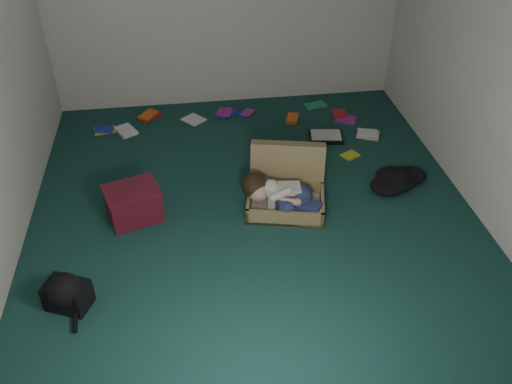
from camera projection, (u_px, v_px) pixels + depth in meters
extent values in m
plane|color=#153E38|center=(254.00, 213.00, 4.93)|extent=(4.50, 4.50, 0.00)
plane|color=silver|center=(324.00, 302.00, 2.37)|extent=(4.50, 0.00, 4.50)
plane|color=silver|center=(497.00, 66.00, 4.38)|extent=(0.00, 4.50, 4.50)
cube|color=#8E7C4E|center=(286.00, 203.00, 4.93)|extent=(0.78, 0.63, 0.16)
cube|color=beige|center=(285.00, 206.00, 4.95)|extent=(0.71, 0.56, 0.02)
cube|color=#8E7C4E|center=(287.00, 168.00, 5.08)|extent=(0.72, 0.36, 0.51)
cube|color=beige|center=(284.00, 196.00, 4.86)|extent=(0.31, 0.19, 0.22)
sphere|color=tan|center=(259.00, 192.00, 4.82)|extent=(0.19, 0.19, 0.19)
ellipsoid|color=black|center=(255.00, 185.00, 4.84)|extent=(0.25, 0.26, 0.21)
ellipsoid|color=navy|center=(300.00, 196.00, 4.86)|extent=(0.23, 0.26, 0.21)
cube|color=navy|center=(291.00, 204.00, 4.78)|extent=(0.27, 0.17, 0.14)
cube|color=navy|center=(307.00, 208.00, 4.78)|extent=(0.26, 0.22, 0.11)
sphere|color=white|center=(318.00, 208.00, 4.81)|extent=(0.11, 0.11, 0.11)
sphere|color=white|center=(318.00, 214.00, 4.76)|extent=(0.10, 0.10, 0.10)
cylinder|color=tan|center=(289.00, 201.00, 4.73)|extent=(0.19, 0.10, 0.07)
cube|color=#571121|center=(134.00, 205.00, 4.79)|extent=(0.53, 0.46, 0.29)
cube|color=#571121|center=(131.00, 190.00, 4.70)|extent=(0.55, 0.49, 0.02)
cube|color=black|center=(326.00, 137.00, 5.97)|extent=(0.40, 0.32, 0.05)
cube|color=white|center=(326.00, 135.00, 5.95)|extent=(0.36, 0.28, 0.01)
cube|color=#C5CE24|center=(105.00, 130.00, 6.11)|extent=(0.21, 0.16, 0.02)
cube|color=#B41820|center=(149.00, 116.00, 6.36)|extent=(0.26, 0.25, 0.02)
cube|color=white|center=(194.00, 119.00, 6.31)|extent=(0.21, 0.24, 0.02)
cube|color=#2029AD|center=(246.00, 113.00, 6.44)|extent=(0.22, 0.25, 0.02)
cube|color=orange|center=(292.00, 119.00, 6.31)|extent=(0.26, 0.24, 0.02)
cube|color=#27925F|center=(315.00, 105.00, 6.59)|extent=(0.22, 0.17, 0.02)
cube|color=#9C278A|center=(346.00, 119.00, 6.32)|extent=(0.26, 0.25, 0.02)
cube|color=beige|center=(368.00, 135.00, 6.02)|extent=(0.19, 0.23, 0.02)
cube|color=#C5CE24|center=(350.00, 155.00, 5.69)|extent=(0.23, 0.26, 0.02)
cube|color=#B41820|center=(340.00, 114.00, 6.41)|extent=(0.26, 0.23, 0.02)
cube|color=white|center=(126.00, 131.00, 6.09)|extent=(0.23, 0.19, 0.02)
cube|color=#2029AD|center=(226.00, 114.00, 6.42)|extent=(0.26, 0.26, 0.02)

